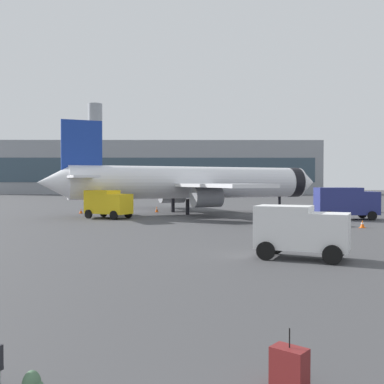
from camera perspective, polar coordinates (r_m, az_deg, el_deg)
The scene contains 10 objects.
airplane_at_gate at distance 55.14m, azimuth 0.20°, elevation 1.16°, with size 34.26×31.42×10.50m.
service_truck at distance 48.01m, azimuth -10.44°, elevation -1.33°, with size 5.25×4.36×2.90m.
fuel_truck at distance 48.36m, azimuth 18.59°, elevation -1.16°, with size 6.02×2.76×3.20m.
cargo_van at distance 23.05m, azimuth 13.37°, elevation -4.55°, with size 4.83×3.71×2.60m.
safety_cone_near at distance 56.13m, azimuth -13.67°, elevation -2.31°, with size 0.44×0.44×0.60m.
safety_cone_mid at distance 56.78m, azimuth -4.41°, elevation -2.17°, with size 0.44×0.44×0.72m.
safety_cone_far at distance 40.18m, azimuth 17.91°, elevation -3.69°, with size 0.44×0.44×0.68m.
safety_cone_outer at distance 40.06m, azimuth 20.46°, elevation -3.76°, with size 0.44×0.44×0.64m.
rolling_suitcase at distance 9.15m, azimuth 12.04°, elevation -20.50°, with size 0.75×0.72×1.10m.
terminal_building at distance 144.12m, azimuth -4.79°, elevation 3.04°, with size 101.78×16.15×28.16m.
Camera 1 is at (0.13, -3.95, 3.78)m, focal length 42.82 mm.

